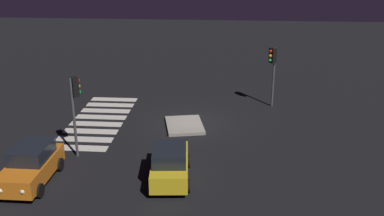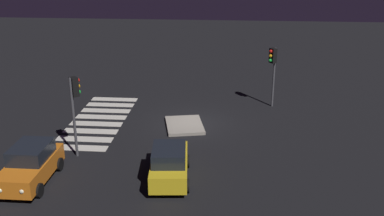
% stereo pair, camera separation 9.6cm
% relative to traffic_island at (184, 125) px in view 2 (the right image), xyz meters
% --- Properties ---
extents(ground_plane, '(80.00, 80.00, 0.00)m').
position_rel_traffic_island_xyz_m(ground_plane, '(-0.56, 0.41, -0.09)').
color(ground_plane, black).
extents(traffic_island, '(3.23, 2.68, 0.18)m').
position_rel_traffic_island_xyz_m(traffic_island, '(0.00, 0.00, 0.00)').
color(traffic_island, gray).
rests_on(traffic_island, ground).
extents(car_yellow, '(3.99, 2.09, 1.69)m').
position_rel_traffic_island_xyz_m(car_yellow, '(6.45, -0.06, 0.74)').
color(car_yellow, gold).
rests_on(car_yellow, ground).
extents(car_orange, '(4.04, 1.91, 1.75)m').
position_rel_traffic_island_xyz_m(car_orange, '(7.16, -6.32, 0.77)').
color(car_orange, orange).
rests_on(car_orange, ground).
extents(traffic_light_east, '(0.54, 0.53, 4.19)m').
position_rel_traffic_island_xyz_m(traffic_light_east, '(4.28, -5.03, 3.08)').
color(traffic_light_east, '#47474C').
rests_on(traffic_light_east, ground).
extents(traffic_light_west, '(0.54, 0.53, 4.00)m').
position_rel_traffic_island_xyz_m(traffic_light_west, '(-4.03, 5.42, 2.94)').
color(traffic_light_west, '#47474C').
rests_on(traffic_light_west, ground).
extents(crosswalk_near, '(8.75, 3.20, 0.02)m').
position_rel_traffic_island_xyz_m(crosswalk_near, '(-0.56, -5.42, -0.08)').
color(crosswalk_near, silver).
rests_on(crosswalk_near, ground).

